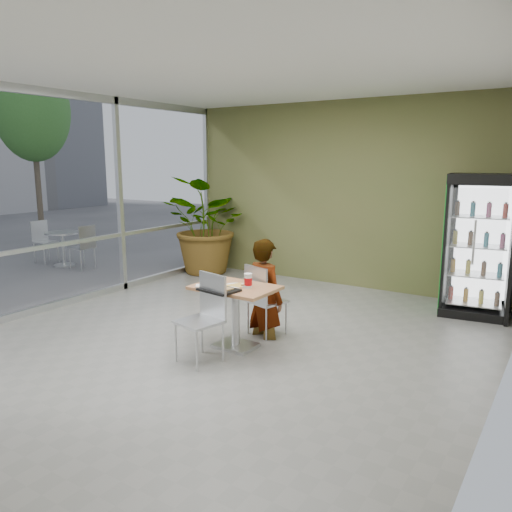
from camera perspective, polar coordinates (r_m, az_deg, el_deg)
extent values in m
plane|color=slate|center=(6.19, -3.81, -9.89)|extent=(7.00, 7.00, 0.00)
cube|color=tan|center=(5.84, -2.39, -3.64)|extent=(0.95, 0.67, 0.04)
cylinder|color=silver|center=(5.94, -2.36, -7.14)|extent=(0.09, 0.09, 0.71)
cube|color=silver|center=(6.05, -2.33, -10.17)|extent=(0.48, 0.38, 0.04)
cube|color=silver|center=(6.36, 1.28, -5.20)|extent=(0.50, 0.50, 0.03)
cube|color=silver|center=(6.17, -0.03, -3.39)|extent=(0.40, 0.14, 0.48)
cylinder|color=silver|center=(6.42, 3.47, -7.08)|extent=(0.02, 0.02, 0.43)
cylinder|color=silver|center=(6.65, 1.36, -6.40)|extent=(0.02, 0.02, 0.43)
cylinder|color=silver|center=(6.19, 1.17, -7.75)|extent=(0.02, 0.02, 0.43)
cylinder|color=silver|center=(6.43, -0.92, -7.01)|extent=(0.02, 0.02, 0.43)
cube|color=silver|center=(5.52, -6.54, -7.50)|extent=(0.51, 0.51, 0.03)
cube|color=silver|center=(5.57, -4.96, -4.56)|extent=(0.43, 0.12, 0.51)
cylinder|color=silver|center=(5.64, -9.15, -9.66)|extent=(0.02, 0.02, 0.46)
cylinder|color=silver|center=(5.36, -6.79, -10.70)|extent=(0.02, 0.02, 0.46)
cylinder|color=silver|center=(5.84, -6.21, -8.83)|extent=(0.02, 0.02, 0.46)
cylinder|color=silver|center=(5.58, -3.80, -9.76)|extent=(0.02, 0.02, 0.46)
imported|color=black|center=(6.30, 1.04, -4.94)|extent=(0.65, 0.51, 1.55)
cylinder|color=white|center=(5.83, -2.38, -3.41)|extent=(0.25, 0.25, 0.01)
cylinder|color=white|center=(5.74, -0.90, -2.88)|extent=(0.09, 0.09, 0.16)
cylinder|color=red|center=(5.74, -0.90, -2.93)|extent=(0.09, 0.09, 0.09)
cylinder|color=white|center=(5.72, -0.90, -2.07)|extent=(0.09, 0.09, 0.01)
cube|color=white|center=(5.84, -6.25, -3.41)|extent=(0.19, 0.19, 0.02)
cube|color=black|center=(5.63, -4.27, -3.88)|extent=(0.47, 0.37, 0.02)
cube|color=black|center=(7.69, 24.07, 1.07)|extent=(0.99, 0.82, 2.01)
cube|color=green|center=(7.77, 20.74, 1.40)|extent=(0.10, 0.69, 1.97)
cube|color=white|center=(7.36, 23.65, 0.84)|extent=(0.72, 0.11, 1.61)
imported|color=#316628|center=(9.71, -5.38, 3.49)|extent=(2.07, 1.92, 1.89)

